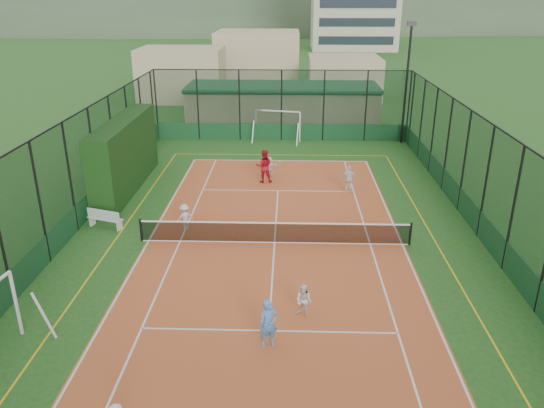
{
  "coord_description": "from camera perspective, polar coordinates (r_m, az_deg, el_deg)",
  "views": [
    {
      "loc": [
        0.57,
        -20.6,
        10.15
      ],
      "look_at": [
        -0.16,
        1.51,
        1.2
      ],
      "focal_mm": 35.0,
      "sensor_mm": 36.0,
      "label": 1
    }
  ],
  "objects": [
    {
      "name": "ground",
      "position": [
        22.97,
        0.28,
        -4.19
      ],
      "size": [
        300.0,
        300.0,
        0.0
      ],
      "primitive_type": "plane",
      "color": "#234F1B",
      "rests_on": "ground"
    },
    {
      "name": "court_slab",
      "position": [
        22.97,
        0.28,
        -4.18
      ],
      "size": [
        11.17,
        23.97,
        0.01
      ],
      "primitive_type": "cube",
      "color": "#CB5F2D",
      "rests_on": "ground"
    },
    {
      "name": "tennis_net",
      "position": [
        22.74,
        0.28,
        -3.0
      ],
      "size": [
        11.67,
        0.12,
        1.06
      ],
      "primitive_type": null,
      "color": "black",
      "rests_on": "ground"
    },
    {
      "name": "perimeter_fence",
      "position": [
        21.98,
        0.29,
        1.66
      ],
      "size": [
        18.12,
        34.12,
        5.0
      ],
      "primitive_type": null,
      "color": "black",
      "rests_on": "ground"
    },
    {
      "name": "floodlight_ne",
      "position": [
        38.53,
        14.24,
        12.38
      ],
      "size": [
        0.6,
        0.26,
        8.25
      ],
      "primitive_type": null,
      "color": "black",
      "rests_on": "ground"
    },
    {
      "name": "clubhouse",
      "position": [
        43.46,
        1.13,
        10.64
      ],
      "size": [
        15.2,
        7.2,
        3.15
      ],
      "primitive_type": null,
      "color": "tan",
      "rests_on": "ground"
    },
    {
      "name": "distant_hills",
      "position": [
        170.9,
        1.81,
        18.61
      ],
      "size": [
        200.0,
        60.0,
        24.0
      ],
      "primitive_type": null,
      "color": "#384C33",
      "rests_on": "ground"
    },
    {
      "name": "hedge_left",
      "position": [
        29.86,
        -15.53,
        5.17
      ],
      "size": [
        1.3,
        8.67,
        3.79
      ],
      "primitive_type": "cube",
      "color": "black",
      "rests_on": "ground"
    },
    {
      "name": "white_bench",
      "position": [
        25.39,
        -17.52,
        -1.43
      ],
      "size": [
        1.78,
        1.0,
        0.97
      ],
      "primitive_type": null,
      "rotation": [
        0.0,
        0.0,
        -0.33
      ],
      "color": "white",
      "rests_on": "ground"
    },
    {
      "name": "futsal_goal_far",
      "position": [
        38.5,
        0.62,
        8.39
      ],
      "size": [
        3.47,
        1.62,
        2.15
      ],
      "primitive_type": null,
      "rotation": [
        0.0,
        0.0,
        -0.2
      ],
      "color": "white",
      "rests_on": "ground"
    },
    {
      "name": "child_near_mid",
      "position": [
        16.42,
        -0.4,
        -12.72
      ],
      "size": [
        0.66,
        0.53,
        1.56
      ],
      "primitive_type": "imported",
      "rotation": [
        0.0,
        0.0,
        0.32
      ],
      "color": "#5194E8",
      "rests_on": "court_slab"
    },
    {
      "name": "child_near_right",
      "position": [
        17.87,
        3.45,
        -10.35
      ],
      "size": [
        0.71,
        0.66,
        1.17
      ],
      "primitive_type": "imported",
      "rotation": [
        0.0,
        0.0,
        -0.5
      ],
      "color": "white",
      "rests_on": "court_slab"
    },
    {
      "name": "child_far_left",
      "position": [
        24.24,
        -9.37,
        -1.41
      ],
      "size": [
        0.92,
        0.83,
        1.24
      ],
      "primitive_type": "imported",
      "rotation": [
        0.0,
        0.0,
        3.73
      ],
      "color": "silver",
      "rests_on": "court_slab"
    },
    {
      "name": "child_far_right",
      "position": [
        28.73,
        8.29,
        2.7
      ],
      "size": [
        0.89,
        0.42,
        1.49
      ],
      "primitive_type": "imported",
      "rotation": [
        0.0,
        0.0,
        3.08
      ],
      "color": "white",
      "rests_on": "court_slab"
    },
    {
      "name": "child_far_back",
      "position": [
        30.95,
        -0.28,
        4.05
      ],
      "size": [
        1.11,
        0.38,
        1.18
      ],
      "primitive_type": "imported",
      "rotation": [
        0.0,
        0.0,
        3.11
      ],
      "color": "silver",
      "rests_on": "court_slab"
    },
    {
      "name": "coach",
      "position": [
        29.88,
        -0.86,
        4.09
      ],
      "size": [
        0.96,
        0.77,
        1.88
      ],
      "primitive_type": "imported",
      "rotation": [
        0.0,
        0.0,
        3.21
      ],
      "color": "#AD121D",
      "rests_on": "court_slab"
    },
    {
      "name": "tennis_balls",
      "position": [
        24.14,
        5.08,
        -2.81
      ],
      "size": [
        5.37,
        1.52,
        0.07
      ],
      "color": "#CCE033",
      "rests_on": "court_slab"
    }
  ]
}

